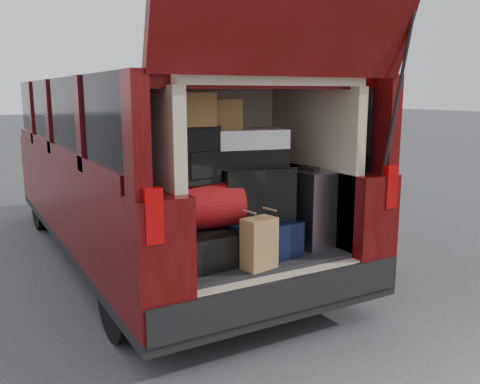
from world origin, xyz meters
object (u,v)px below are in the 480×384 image
object	(u,v)px
red_duffel	(206,206)
black_soft_case	(255,192)
twotone_duffel	(243,148)
silver_roller	(308,208)
navy_hardshell	(253,236)
kraft_bag	(259,243)
black_hardshell	(198,245)
backpack	(198,155)

from	to	relation	value
red_duffel	black_soft_case	distance (m)	0.39
twotone_duffel	silver_roller	bearing A→B (deg)	-3.93
navy_hardshell	kraft_bag	size ratio (longest dim) A/B	1.71
navy_hardshell	red_duffel	size ratio (longest dim) A/B	1.21
black_hardshell	backpack	xyz separation A→B (m)	(0.02, 0.02, 0.60)
black_hardshell	silver_roller	distance (m)	0.88
kraft_bag	backpack	bearing A→B (deg)	116.19
red_duffel	twotone_duffel	bearing A→B (deg)	17.00
navy_hardshell	red_duffel	xyz separation A→B (m)	(-0.35, 0.02, 0.25)
black_hardshell	twotone_duffel	world-z (taller)	twotone_duffel
red_duffel	black_soft_case	size ratio (longest dim) A/B	0.94
black_soft_case	twotone_duffel	world-z (taller)	twotone_duffel
silver_roller	backpack	xyz separation A→B (m)	(-0.84, 0.07, 0.43)
kraft_bag	backpack	size ratio (longest dim) A/B	0.88
navy_hardshell	twotone_duffel	distance (m)	0.62
navy_hardshell	black_soft_case	world-z (taller)	black_soft_case
navy_hardshell	red_duffel	world-z (taller)	red_duffel
kraft_bag	black_soft_case	xyz separation A→B (m)	(0.17, 0.32, 0.26)
twotone_duffel	red_duffel	bearing A→B (deg)	-157.19
black_soft_case	twotone_duffel	xyz separation A→B (m)	(-0.06, 0.07, 0.31)
black_hardshell	twotone_duffel	size ratio (longest dim) A/B	0.96
silver_roller	kraft_bag	distance (m)	0.65
kraft_bag	red_duffel	size ratio (longest dim) A/B	0.71
silver_roller	kraft_bag	world-z (taller)	silver_roller
red_duffel	silver_roller	bearing A→B (deg)	1.00
navy_hardshell	backpack	bearing A→B (deg)	168.15
navy_hardshell	twotone_duffel	world-z (taller)	twotone_duffel
red_duffel	backpack	world-z (taller)	backpack
red_duffel	backpack	bearing A→B (deg)	154.16
navy_hardshell	kraft_bag	bearing A→B (deg)	-119.26
black_hardshell	twotone_duffel	bearing A→B (deg)	5.98
black_hardshell	navy_hardshell	distance (m)	0.41
black_soft_case	twotone_duffel	size ratio (longest dim) A/B	0.86
navy_hardshell	black_soft_case	size ratio (longest dim) A/B	1.14
navy_hardshell	twotone_duffel	size ratio (longest dim) A/B	0.98
black_hardshell	navy_hardshell	bearing A→B (deg)	-7.25
red_duffel	black_soft_case	xyz separation A→B (m)	(0.39, 0.00, 0.05)
kraft_bag	red_duffel	distance (m)	0.44
silver_roller	twotone_duffel	size ratio (longest dim) A/B	0.96
black_soft_case	backpack	distance (m)	0.51
kraft_bag	black_hardshell	bearing A→B (deg)	119.38
silver_roller	backpack	world-z (taller)	backpack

